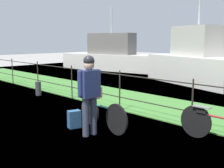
# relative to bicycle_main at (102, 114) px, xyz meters

# --- Properties ---
(ground_plane) EXTENTS (60.00, 60.00, 0.00)m
(ground_plane) POSITION_rel_bicycle_main_xyz_m (-0.83, -0.52, -0.35)
(ground_plane) COLOR #9E9993
(grass_strip) EXTENTS (27.00, 2.40, 0.03)m
(grass_strip) POSITION_rel_bicycle_main_xyz_m (-0.83, 2.66, -0.34)
(grass_strip) COLOR #478438
(grass_strip) RESTS_ON ground
(iron_fence) EXTENTS (18.04, 0.04, 1.15)m
(iron_fence) POSITION_rel_bicycle_main_xyz_m (-0.83, 1.42, 0.32)
(iron_fence) COLOR #28231E
(iron_fence) RESTS_ON ground
(bicycle_main) EXTENTS (1.65, 0.22, 0.67)m
(bicycle_main) POSITION_rel_bicycle_main_xyz_m (0.00, 0.00, 0.00)
(bicycle_main) COLOR black
(bicycle_main) RESTS_ON ground
(wooden_crate) EXTENTS (0.39, 0.32, 0.25)m
(wooden_crate) POSITION_rel_bicycle_main_xyz_m (-0.35, 0.03, 0.44)
(wooden_crate) COLOR #A87F51
(wooden_crate) RESTS_ON bicycle_main
(terrier_dog) EXTENTS (0.32, 0.16, 0.18)m
(terrier_dog) POSITION_rel_bicycle_main_xyz_m (-0.33, 0.03, 0.65)
(terrier_dog) COLOR #4C3D2D
(terrier_dog) RESTS_ON wooden_crate
(cyclist_person) EXTENTS (0.29, 0.54, 1.68)m
(cyclist_person) POSITION_rel_bicycle_main_xyz_m (0.13, -0.46, 0.65)
(cyclist_person) COLOR #383D51
(cyclist_person) RESTS_ON ground
(backpack_on_paving) EXTENTS (0.24, 0.32, 0.40)m
(backpack_on_paving) POSITION_rel_bicycle_main_xyz_m (-0.50, -0.40, -0.15)
(backpack_on_paving) COLOR #28517A
(backpack_on_paving) RESTS_ON ground
(mooring_bollard) EXTENTS (0.20, 0.20, 0.50)m
(mooring_bollard) POSITION_rel_bicycle_main_xyz_m (-4.44, 0.92, -0.10)
(mooring_bollard) COLOR #38383D
(mooring_bollard) RESTS_ON ground
(bicycle_parked) EXTENTS (1.74, 0.16, 0.67)m
(bicycle_parked) POSITION_rel_bicycle_main_xyz_m (2.26, 1.02, 0.00)
(bicycle_parked) COLOR black
(bicycle_parked) RESTS_ON ground
(moored_boat_near) EXTENTS (5.17, 3.29, 4.19)m
(moored_boat_near) POSITION_rel_bicycle_main_xyz_m (-1.88, 7.53, 0.60)
(moored_boat_near) COLOR silver
(moored_boat_near) RESTS_ON ground
(moored_boat_far) EXTENTS (7.16, 3.14, 3.99)m
(moored_boat_far) POSITION_rel_bicycle_main_xyz_m (-8.59, 8.61, 0.51)
(moored_boat_far) COLOR silver
(moored_boat_far) RESTS_ON ground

